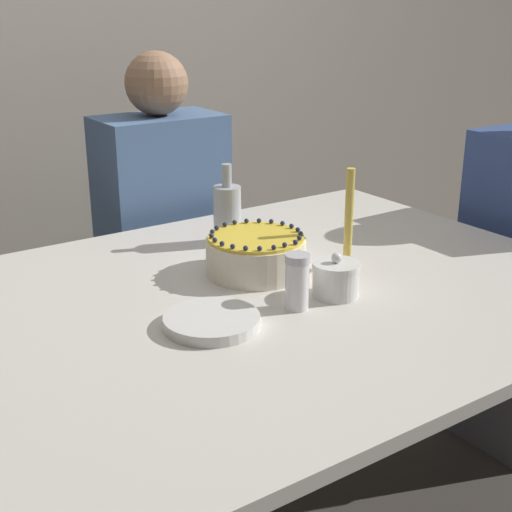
{
  "coord_description": "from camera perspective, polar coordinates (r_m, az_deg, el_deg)",
  "views": [
    {
      "loc": [
        -0.91,
        -1.25,
        1.38
      ],
      "look_at": [
        0.02,
        0.11,
        0.78
      ],
      "focal_mm": 50.0,
      "sensor_mm": 36.0,
      "label": 1
    }
  ],
  "objects": [
    {
      "name": "sugar_bowl",
      "position": [
        1.63,
        6.4,
        -1.83
      ],
      "size": [
        0.11,
        0.11,
        0.1
      ],
      "color": "silver",
      "rests_on": "dining_table"
    },
    {
      "name": "dining_table",
      "position": [
        1.71,
        1.38,
        -5.36
      ],
      "size": [
        1.54,
        1.19,
        0.74
      ],
      "color": "beige",
      "rests_on": "ground_plane"
    },
    {
      "name": "sugar_shaker",
      "position": [
        1.55,
        3.31,
        -2.03
      ],
      "size": [
        0.05,
        0.05,
        0.13
      ],
      "color": "white",
      "rests_on": "dining_table"
    },
    {
      "name": "bottle",
      "position": [
        1.96,
        -2.31,
        3.45
      ],
      "size": [
        0.08,
        0.08,
        0.22
      ],
      "color": "#B2B7BC",
      "rests_on": "dining_table"
    },
    {
      "name": "wall_behind",
      "position": [
        2.8,
        -16.33,
        17.55
      ],
      "size": [
        8.0,
        0.05,
        2.6
      ],
      "color": "#ADA393",
      "rests_on": "ground_plane"
    },
    {
      "name": "plate_stack",
      "position": [
        1.48,
        -3.55,
        -5.22
      ],
      "size": [
        0.2,
        0.2,
        0.02
      ],
      "color": "silver",
      "rests_on": "dining_table"
    },
    {
      "name": "candle",
      "position": [
        1.78,
        7.4,
        2.17
      ],
      "size": [
        0.05,
        0.05,
        0.26
      ],
      "color": "tan",
      "rests_on": "dining_table"
    },
    {
      "name": "person_man_blue_shirt",
      "position": [
        2.44,
        -7.31,
        -0.49
      ],
      "size": [
        0.4,
        0.34,
        1.23
      ],
      "rotation": [
        0.0,
        0.0,
        3.14
      ],
      "color": "#2D2D38",
      "rests_on": "ground_plane"
    },
    {
      "name": "cake",
      "position": [
        1.75,
        -0.0,
        0.12
      ],
      "size": [
        0.25,
        0.25,
        0.11
      ],
      "color": "#EFE5CC",
      "rests_on": "dining_table"
    }
  ]
}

